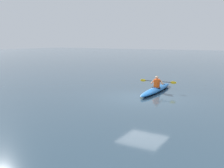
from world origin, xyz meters
TOP-DOWN VIEW (x-y plane):
  - ground_plane at (0.00, 0.00)m, footprint 160.00×160.00m
  - kayak at (0.08, -2.17)m, footprint 0.91×5.19m
  - kayaker at (0.09, -2.24)m, footprint 2.44×0.47m

SIDE VIEW (x-z plane):
  - ground_plane at x=0.00m, z-range 0.00..0.00m
  - kayak at x=0.08m, z-range 0.00..0.29m
  - kayaker at x=0.09m, z-range 0.22..0.95m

